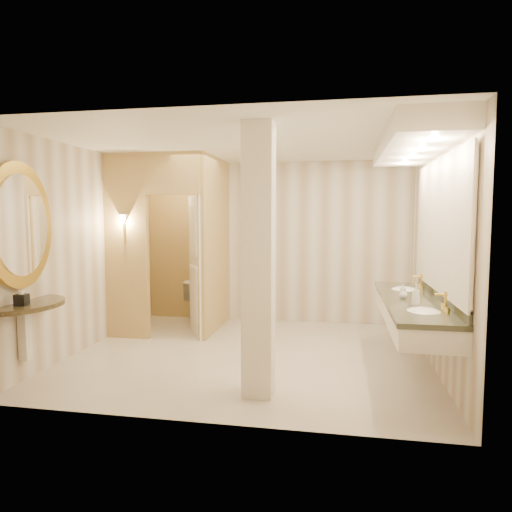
{
  "coord_description": "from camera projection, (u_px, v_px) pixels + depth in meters",
  "views": [
    {
      "loc": [
        1.13,
        -5.68,
        1.8
      ],
      "look_at": [
        0.05,
        0.2,
        1.27
      ],
      "focal_mm": 32.0,
      "sensor_mm": 36.0,
      "label": 1
    }
  ],
  "objects": [
    {
      "name": "floor",
      "position": [
        249.0,
        355.0,
        5.93
      ],
      "size": [
        4.5,
        4.5,
        0.0
      ],
      "primitive_type": "plane",
      "color": "beige",
      "rests_on": "ground"
    },
    {
      "name": "ceiling",
      "position": [
        249.0,
        144.0,
        5.69
      ],
      "size": [
        4.5,
        4.5,
        0.0
      ],
      "primitive_type": "plane",
      "rotation": [
        3.14,
        0.0,
        0.0
      ],
      "color": "white",
      "rests_on": "wall_back"
    },
    {
      "name": "wall_back",
      "position": [
        272.0,
        242.0,
        7.77
      ],
      "size": [
        4.5,
        0.02,
        2.7
      ],
      "primitive_type": "cube",
      "color": "beige",
      "rests_on": "floor"
    },
    {
      "name": "wall_front",
      "position": [
        203.0,
        269.0,
        3.85
      ],
      "size": [
        4.5,
        0.02,
        2.7
      ],
      "primitive_type": "cube",
      "color": "beige",
      "rests_on": "floor"
    },
    {
      "name": "wall_left",
      "position": [
        88.0,
        249.0,
        6.22
      ],
      "size": [
        0.02,
        4.0,
        2.7
      ],
      "primitive_type": "cube",
      "color": "beige",
      "rests_on": "floor"
    },
    {
      "name": "wall_right",
      "position": [
        435.0,
        254.0,
        5.41
      ],
      "size": [
        0.02,
        4.0,
        2.7
      ],
      "primitive_type": "cube",
      "color": "beige",
      "rests_on": "floor"
    },
    {
      "name": "toilet_closet",
      "position": [
        189.0,
        243.0,
        6.96
      ],
      "size": [
        1.5,
        1.55,
        2.7
      ],
      "color": "tan",
      "rests_on": "floor"
    },
    {
      "name": "wall_sconce",
      "position": [
        124.0,
        221.0,
        6.55
      ],
      "size": [
        0.14,
        0.14,
        0.42
      ],
      "color": "gold",
      "rests_on": "toilet_closet"
    },
    {
      "name": "vanity",
      "position": [
        417.0,
        231.0,
        5.04
      ],
      "size": [
        0.75,
        2.7,
        2.09
      ],
      "color": "silver",
      "rests_on": "floor"
    },
    {
      "name": "console_shelf",
      "position": [
        19.0,
        259.0,
        4.84
      ],
      "size": [
        1.04,
        1.04,
        1.97
      ],
      "color": "black",
      "rests_on": "floor"
    },
    {
      "name": "pillar",
      "position": [
        259.0,
        262.0,
        4.49
      ],
      "size": [
        0.3,
        0.3,
        2.7
      ],
      "primitive_type": "cube",
      "color": "silver",
      "rests_on": "floor"
    },
    {
      "name": "tissue_box",
      "position": [
        22.0,
        300.0,
        4.71
      ],
      "size": [
        0.13,
        0.13,
        0.12
      ],
      "primitive_type": "cube",
      "rotation": [
        0.0,
        0.0,
        0.16
      ],
      "color": "black",
      "rests_on": "console_shelf"
    },
    {
      "name": "toilet",
      "position": [
        206.0,
        300.0,
        7.77
      ],
      "size": [
        0.63,
        0.81,
        0.73
      ],
      "primitive_type": "imported",
      "rotation": [
        0.0,
        0.0,
        2.79
      ],
      "color": "white",
      "rests_on": "floor"
    },
    {
      "name": "soap_bottle_a",
      "position": [
        403.0,
        290.0,
        5.37
      ],
      "size": [
        0.06,
        0.06,
        0.12
      ],
      "primitive_type": "imported",
      "rotation": [
        0.0,
        0.0,
        0.17
      ],
      "color": "beige",
      "rests_on": "vanity"
    },
    {
      "name": "soap_bottle_b",
      "position": [
        403.0,
        293.0,
        5.11
      ],
      "size": [
        0.12,
        0.12,
        0.11
      ],
      "primitive_type": "imported",
      "rotation": [
        0.0,
        0.0,
        -0.43
      ],
      "color": "silver",
      "rests_on": "vanity"
    },
    {
      "name": "soap_bottle_c",
      "position": [
        416.0,
        295.0,
        4.69
      ],
      "size": [
        0.1,
        0.1,
        0.23
      ],
      "primitive_type": "imported",
      "rotation": [
        0.0,
        0.0,
        0.22
      ],
      "color": "#C6B28C",
      "rests_on": "vanity"
    }
  ]
}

